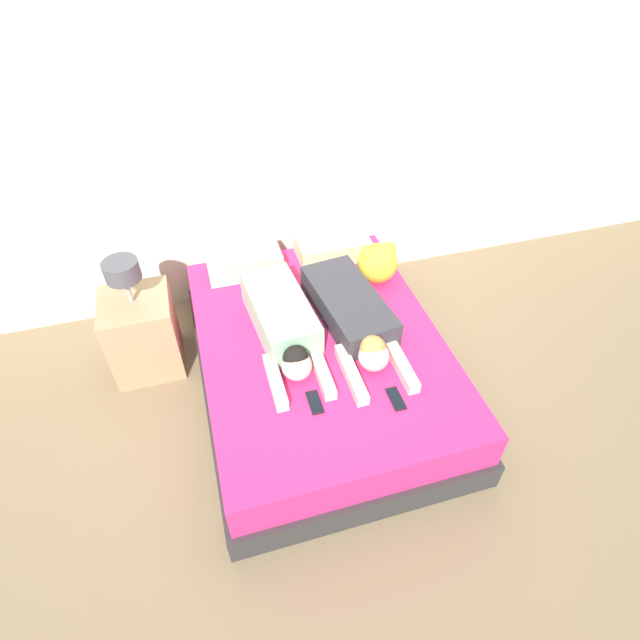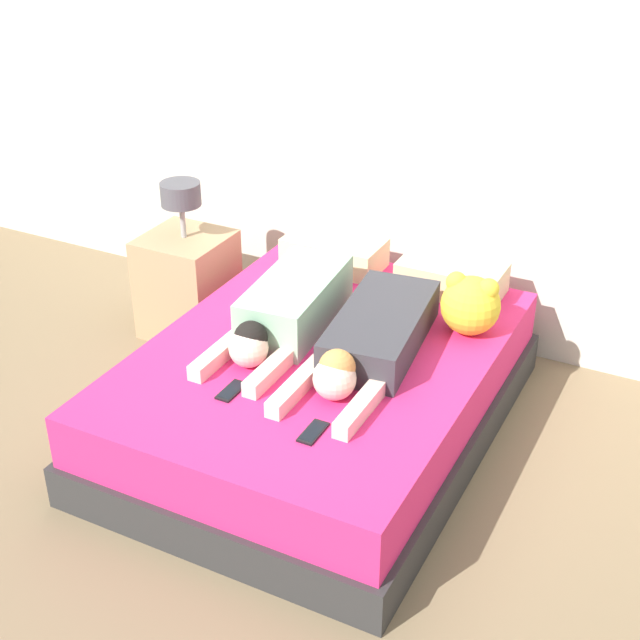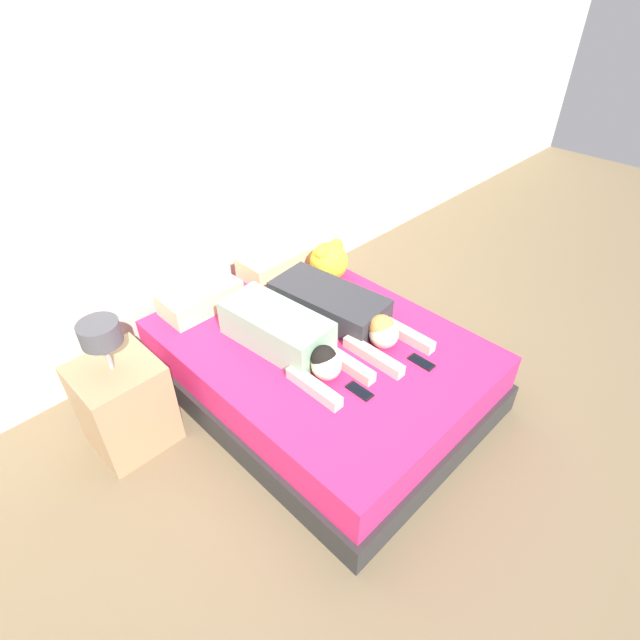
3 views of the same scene
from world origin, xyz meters
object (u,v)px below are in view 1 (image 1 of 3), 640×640
object	(u,v)px
person_right	(353,315)
cell_phone_left	(315,402)
bed	(320,362)
person_left	(283,323)
pillow_head_left	(244,262)
pillow_head_right	(333,247)
nightstand	(142,331)
plush_toy	(378,262)
cell_phone_right	(396,399)

from	to	relation	value
person_right	cell_phone_left	bearing A→B (deg)	-127.32
bed	person_left	world-z (taller)	person_left
bed	person_right	world-z (taller)	person_right
pillow_head_left	person_left	world-z (taller)	person_left
pillow_head_right	cell_phone_left	xyz separation A→B (m)	(-0.50, -1.30, -0.07)
pillow_head_right	cell_phone_left	size ratio (longest dim) A/B	3.29
cell_phone_left	nightstand	size ratio (longest dim) A/B	0.18
person_left	nightstand	distance (m)	1.02
bed	person_right	distance (m)	0.40
bed	person_right	bearing A→B (deg)	10.93
bed	plush_toy	xyz separation A→B (m)	(0.55, 0.46, 0.38)
person_right	nightstand	size ratio (longest dim) A/B	1.28
person_right	cell_phone_right	size ratio (longest dim) A/B	7.14
person_left	person_right	xyz separation A→B (m)	(0.45, -0.03, -0.02)
cell_phone_left	nightstand	xyz separation A→B (m)	(-0.93, 1.01, -0.14)
cell_phone_right	nightstand	distance (m)	1.77
person_right	plush_toy	xyz separation A→B (m)	(0.32, 0.41, 0.06)
pillow_head_left	person_right	world-z (taller)	person_right
bed	person_right	xyz separation A→B (m)	(0.23, 0.04, 0.32)
cell_phone_left	nightstand	distance (m)	1.38
cell_phone_left	nightstand	world-z (taller)	nightstand
plush_toy	pillow_head_right	bearing A→B (deg)	121.30
plush_toy	nightstand	bearing A→B (deg)	177.73
bed	person_right	size ratio (longest dim) A/B	1.79
person_left	cell_phone_right	xyz separation A→B (m)	(0.49, -0.66, -0.10)
cell_phone_left	pillow_head_right	bearing A→B (deg)	68.82
person_right	nightstand	xyz separation A→B (m)	(-1.33, 0.48, -0.22)
pillow_head_right	plush_toy	world-z (taller)	plush_toy
pillow_head_left	cell_phone_left	bearing A→B (deg)	-82.89
bed	person_left	size ratio (longest dim) A/B	1.99
pillow_head_right	plush_toy	distance (m)	0.42
pillow_head_right	plush_toy	xyz separation A→B (m)	(0.22, -0.36, 0.07)
cell_phone_left	plush_toy	xyz separation A→B (m)	(0.72, 0.94, 0.14)
cell_phone_right	person_left	bearing A→B (deg)	126.14
pillow_head_right	nightstand	size ratio (longest dim) A/B	0.59
bed	cell_phone_left	size ratio (longest dim) A/B	12.76
person_left	nightstand	size ratio (longest dim) A/B	1.15
cell_phone_right	plush_toy	xyz separation A→B (m)	(0.28, 1.05, 0.14)
cell_phone_right	nightstand	size ratio (longest dim) A/B	0.18
bed	cell_phone_left	xyz separation A→B (m)	(-0.17, -0.48, 0.23)
pillow_head_left	pillow_head_right	xyz separation A→B (m)	(0.67, 0.00, 0.00)
pillow_head_left	pillow_head_right	size ratio (longest dim) A/B	1.00
pillow_head_left	person_right	bearing A→B (deg)	-53.74
cell_phone_left	plush_toy	bearing A→B (deg)	52.61
pillow_head_left	cell_phone_right	size ratio (longest dim) A/B	3.29
pillow_head_left	bed	bearing A→B (deg)	-67.80
bed	person_left	bearing A→B (deg)	159.89
person_left	person_right	distance (m)	0.45
nightstand	pillow_head_left	bearing A→B (deg)	20.76
bed	cell_phone_right	world-z (taller)	cell_phone_right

